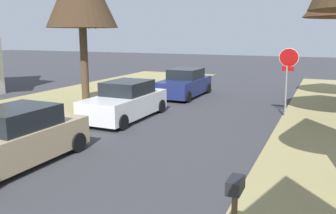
{
  "coord_description": "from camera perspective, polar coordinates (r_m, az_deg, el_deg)",
  "views": [
    {
      "loc": [
        5.17,
        0.05,
        3.51
      ],
      "look_at": [
        1.34,
        8.67,
        1.57
      ],
      "focal_mm": 38.06,
      "sensor_mm": 36.0,
      "label": 1
    }
  ],
  "objects": [
    {
      "name": "stop_sign_far",
      "position": [
        15.79,
        18.67,
        6.02
      ],
      "size": [
        0.81,
        0.75,
        2.9
      ],
      "color": "#9EA0A5",
      "rests_on": "grass_verge_right"
    },
    {
      "name": "curbside_mailbox",
      "position": [
        5.82,
        10.69,
        -13.55
      ],
      "size": [
        0.22,
        0.44,
        1.27
      ],
      "color": "brown",
      "rests_on": "grass_verge_right"
    },
    {
      "name": "parked_sedan_tan",
      "position": [
        10.5,
        -23.65,
        -4.79
      ],
      "size": [
        1.98,
        4.42,
        1.57
      ],
      "color": "tan",
      "rests_on": "ground"
    },
    {
      "name": "parked_sedan_navy",
      "position": [
        20.37,
        2.66,
        3.73
      ],
      "size": [
        1.98,
        4.42,
        1.57
      ],
      "color": "navy",
      "rests_on": "ground"
    },
    {
      "name": "parked_sedan_white",
      "position": [
        15.09,
        -6.8,
        0.88
      ],
      "size": [
        1.98,
        4.42,
        1.57
      ],
      "color": "white",
      "rests_on": "ground"
    }
  ]
}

